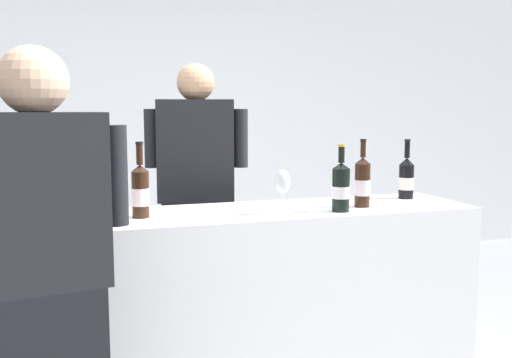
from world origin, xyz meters
The scene contains 11 objects.
wall_back centered at (0.00, 2.60, 1.40)m, with size 8.00×0.10×2.80m, color silver.
counter centered at (0.00, 0.00, 0.48)m, with size 2.52×0.54×0.96m, color white.
wine_bottle_0 centered at (-0.53, -0.10, 1.07)m, with size 0.08×0.08×0.33m.
wine_bottle_2 centered at (1.07, 0.10, 1.07)m, with size 0.08×0.08×0.32m.
wine_bottle_3 centered at (-0.64, -0.07, 1.08)m, with size 0.07×0.07×0.34m.
wine_bottle_4 centered at (0.56, -0.15, 1.07)m, with size 0.08×0.08×0.32m.
wine_bottle_5 centered at (0.71, -0.06, 1.08)m, with size 0.08×0.08×0.33m.
wine_bottle_6 centered at (-0.35, -0.02, 1.08)m, with size 0.08×0.08×0.34m.
wine_glass centered at (0.28, -0.12, 1.10)m, with size 0.07×0.07×0.20m.
person_server centered at (0.03, 0.64, 0.83)m, with size 0.57×0.34×1.69m.
person_guest centered at (-0.74, -0.65, 0.80)m, with size 0.56×0.30×1.63m.
Camera 1 is at (-0.62, -2.54, 1.43)m, focal length 39.86 mm.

